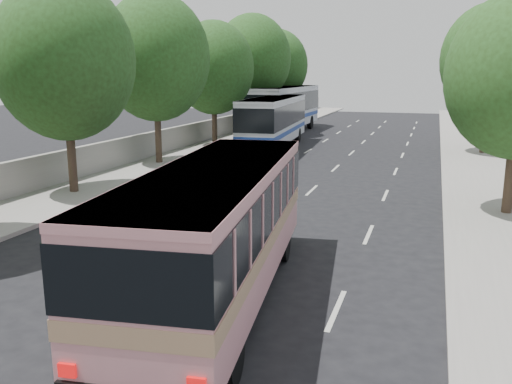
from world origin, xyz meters
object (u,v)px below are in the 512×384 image
at_px(pink_bus, 218,218).
at_px(pink_taxi, 180,206).
at_px(tour_coach_rear, 285,105).
at_px(white_pickup, 252,165).
at_px(tour_coach_front, 274,118).

xyz_separation_m(pink_bus, pink_taxi, (-3.53, 5.26, -1.23)).
xyz_separation_m(pink_bus, tour_coach_rear, (-7.83, 34.61, 0.43)).
height_order(white_pickup, tour_coach_front, tour_coach_front).
bearing_deg(pink_taxi, tour_coach_front, 89.98).
bearing_deg(white_pickup, tour_coach_front, 100.88).
relative_size(pink_taxi, tour_coach_rear, 0.32).
height_order(pink_taxi, tour_coach_front, tour_coach_front).
relative_size(pink_bus, tour_coach_front, 0.85).
bearing_deg(tour_coach_rear, white_pickup, -78.26).
relative_size(pink_bus, pink_taxi, 2.40).
bearing_deg(tour_coach_front, pink_taxi, -87.07).
xyz_separation_m(pink_taxi, tour_coach_front, (-2.50, 19.72, 1.37)).
bearing_deg(pink_taxi, pink_bus, -63.37).
bearing_deg(pink_taxi, white_pickup, 83.93).
xyz_separation_m(pink_bus, tour_coach_front, (-6.03, 24.98, 0.14)).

